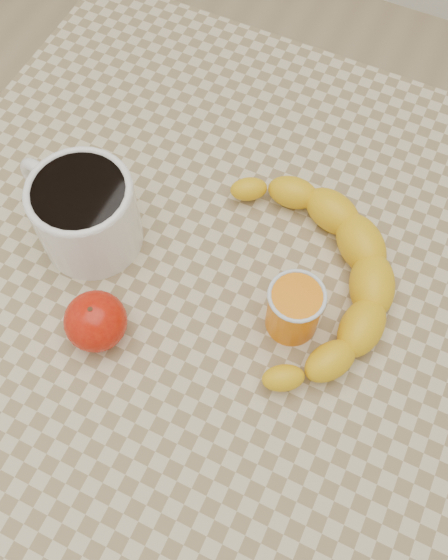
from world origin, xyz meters
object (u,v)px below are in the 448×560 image
at_px(orange_juice_glass, 294,309).
at_px(banana, 309,275).
at_px(table, 224,318).
at_px(apple, 96,321).
at_px(coffee_mug, 84,211).

relative_size(orange_juice_glass, banana, 0.19).
relative_size(table, apple, 9.51).
bearing_deg(orange_juice_glass, coffee_mug, 179.44).
height_order(table, banana, banana).
xyz_separation_m(table, orange_juice_glass, (0.09, -0.01, 0.12)).
relative_size(orange_juice_glass, apple, 0.85).
relative_size(table, orange_juice_glass, 11.22).
bearing_deg(table, orange_juice_glass, -4.63).
height_order(orange_juice_glass, apple, orange_juice_glass).
xyz_separation_m(table, apple, (-0.10, -0.11, 0.12)).
xyz_separation_m(apple, banana, (0.18, 0.15, -0.01)).
bearing_deg(apple, coffee_mug, 124.95).
xyz_separation_m(orange_juice_glass, banana, (-0.00, 0.05, -0.01)).
height_order(coffee_mug, apple, coffee_mug).
distance_m(coffee_mug, orange_juice_glass, 0.26).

